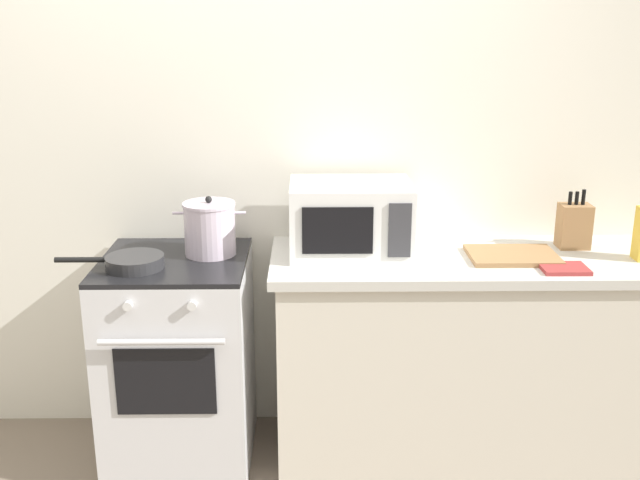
# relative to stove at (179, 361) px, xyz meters

# --- Properties ---
(back_wall) EXTENTS (4.40, 0.10, 2.50)m
(back_wall) POSITION_rel_stove_xyz_m (0.65, 0.37, 0.79)
(back_wall) COLOR silver
(back_wall) RESTS_ON ground_plane
(lower_cabinet_right) EXTENTS (1.64, 0.56, 0.88)m
(lower_cabinet_right) POSITION_rel_stove_xyz_m (1.25, 0.02, -0.02)
(lower_cabinet_right) COLOR beige
(lower_cabinet_right) RESTS_ON ground_plane
(countertop_right) EXTENTS (1.70, 0.60, 0.04)m
(countertop_right) POSITION_rel_stove_xyz_m (1.25, 0.02, 0.44)
(countertop_right) COLOR beige
(countertop_right) RESTS_ON lower_cabinet_right
(stove) EXTENTS (0.60, 0.64, 0.92)m
(stove) POSITION_rel_stove_xyz_m (0.00, 0.00, 0.00)
(stove) COLOR silver
(stove) RESTS_ON ground_plane
(stock_pot) EXTENTS (0.30, 0.22, 0.25)m
(stock_pot) POSITION_rel_stove_xyz_m (0.15, 0.07, 0.57)
(stock_pot) COLOR silver
(stock_pot) RESTS_ON stove
(frying_pan) EXTENTS (0.43, 0.23, 0.05)m
(frying_pan) POSITION_rel_stove_xyz_m (-0.14, -0.11, 0.48)
(frying_pan) COLOR #28282B
(frying_pan) RESTS_ON stove
(microwave) EXTENTS (0.50, 0.37, 0.30)m
(microwave) POSITION_rel_stove_xyz_m (0.73, 0.08, 0.61)
(microwave) COLOR white
(microwave) RESTS_ON countertop_right
(cutting_board) EXTENTS (0.36, 0.26, 0.02)m
(cutting_board) POSITION_rel_stove_xyz_m (1.40, 0.00, 0.47)
(cutting_board) COLOR #997047
(cutting_board) RESTS_ON countertop_right
(knife_block) EXTENTS (0.13, 0.10, 0.26)m
(knife_block) POSITION_rel_stove_xyz_m (1.69, 0.14, 0.56)
(knife_block) COLOR #997047
(knife_block) RESTS_ON countertop_right
(oven_mitt) EXTENTS (0.18, 0.14, 0.02)m
(oven_mitt) POSITION_rel_stove_xyz_m (1.56, -0.16, 0.47)
(oven_mitt) COLOR #993333
(oven_mitt) RESTS_ON countertop_right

